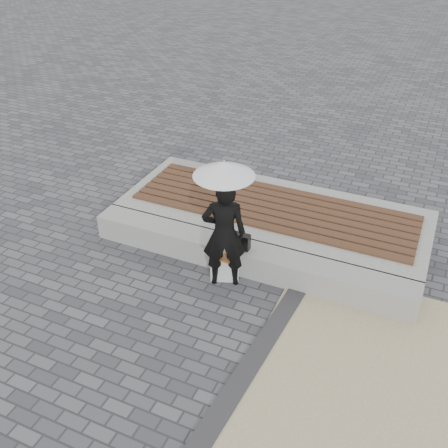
{
  "coord_description": "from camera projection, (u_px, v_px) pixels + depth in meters",
  "views": [
    {
      "loc": [
        2.25,
        -4.2,
        4.85
      ],
      "look_at": [
        -0.17,
        1.18,
        1.0
      ],
      "focal_mm": 41.67,
      "sensor_mm": 36.0,
      "label": 1
    }
  ],
  "objects": [
    {
      "name": "edging_band",
      "position": [
        237.0,
        386.0,
        5.98
      ],
      "size": [
        0.61,
        5.2,
        0.04
      ],
      "primitive_type": "cube",
      "rotation": [
        0.0,
        0.0,
        -0.07
      ],
      "color": "#313133",
      "rests_on": "ground"
    },
    {
      "name": "magazine",
      "position": [
        223.0,
        257.0,
        7.37
      ],
      "size": [
        0.32,
        0.26,
        0.01
      ],
      "primitive_type": "cube",
      "rotation": [
        0.0,
        0.0,
        -0.17
      ],
      "color": "#F54663",
      "rests_on": "canvas_tote"
    },
    {
      "name": "timber_decking",
      "position": [
        274.0,
        207.0,
        8.54
      ],
      "size": [
        4.6,
        1.4,
        0.04
      ],
      "primitive_type": null,
      "color": "brown",
      "rests_on": "timber_platform"
    },
    {
      "name": "seating_ledge",
      "position": [
        246.0,
        257.0,
        7.74
      ],
      "size": [
        5.0,
        0.45,
        0.4
      ],
      "primitive_type": "cube",
      "color": "gray",
      "rests_on": "ground"
    },
    {
      "name": "woman",
      "position": [
        224.0,
        234.0,
        7.14
      ],
      "size": [
        0.72,
        0.61,
        1.67
      ],
      "primitive_type": "imported",
      "rotation": [
        0.0,
        0.0,
        3.56
      ],
      "color": "black",
      "rests_on": "ground"
    },
    {
      "name": "handbag",
      "position": [
        239.0,
        241.0,
        7.55
      ],
      "size": [
        0.35,
        0.13,
        0.24
      ],
      "primitive_type": "cube",
      "rotation": [
        0.0,
        0.0,
        -0.02
      ],
      "color": "black",
      "rests_on": "seating_ledge"
    },
    {
      "name": "timber_platform",
      "position": [
        273.0,
        218.0,
        8.66
      ],
      "size": [
        5.0,
        2.0,
        0.4
      ],
      "primitive_type": "cube",
      "color": "#A5A5A0",
      "rests_on": "ground"
    },
    {
      "name": "ground",
      "position": [
        198.0,
        339.0,
        6.63
      ],
      "size": [
        80.0,
        80.0,
        0.0
      ],
      "primitive_type": "plane",
      "color": "#525257",
      "rests_on": "ground"
    },
    {
      "name": "canvas_tote",
      "position": [
        225.0,
        267.0,
        7.53
      ],
      "size": [
        0.44,
        0.31,
        0.43
      ],
      "primitive_type": "cube",
      "rotation": [
        0.0,
        0.0,
        0.36
      ],
      "color": "silver",
      "rests_on": "ground"
    },
    {
      "name": "parasol",
      "position": [
        224.0,
        169.0,
        6.59
      ],
      "size": [
        0.81,
        0.81,
        1.03
      ],
      "rotation": [
        0.0,
        0.0,
        -0.34
      ],
      "color": "#AAAAAF",
      "rests_on": "ground"
    }
  ]
}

